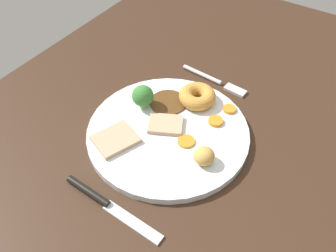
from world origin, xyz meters
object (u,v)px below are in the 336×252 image
yorkshire_pudding (197,96)px  knife (104,202)px  roast_potato_left (204,156)px  carrot_coin_back (186,141)px  meat_slice_under (115,139)px  meat_slice_main (167,123)px  carrot_coin_front (216,121)px  broccoli_floret (143,96)px  fork (215,81)px  carrot_coin_side (229,109)px  dinner_plate (168,132)px

yorkshire_pudding → knife: size_ratio=0.39×
roast_potato_left → carrot_coin_back: size_ratio=1.17×
meat_slice_under → meat_slice_main: bearing=146.8°
carrot_coin_front → broccoli_floret: (3.77, -13.69, 2.26)cm
broccoli_floret → fork: broccoli_floret is taller
meat_slice_under → carrot_coin_side: size_ratio=2.91×
carrot_coin_front → roast_potato_left: bearing=16.0°
carrot_coin_back → broccoli_floret: bearing=-106.1°
roast_potato_left → carrot_coin_front: size_ratio=1.31×
carrot_coin_back → meat_slice_main: bearing=-108.4°
meat_slice_main → roast_potato_left: (3.82, 9.86, 1.11)cm
carrot_coin_back → dinner_plate: bearing=-99.8°
dinner_plate → knife: dinner_plate is taller
dinner_plate → carrot_coin_front: carrot_coin_front is taller
dinner_plate → meat_slice_main: size_ratio=4.79×
carrot_coin_front → carrot_coin_back: bearing=-16.0°
fork → knife: (35.80, -0.54, 0.06)cm
meat_slice_under → broccoli_floret: (-9.90, -1.08, 2.18)cm
carrot_coin_side → fork: carrot_coin_side is taller
dinner_plate → fork: (-18.21, 0.13, -0.31)cm
dinner_plate → meat_slice_main: meat_slice_main is taller
meat_slice_under → fork: 26.31cm
carrot_coin_side → fork: bearing=-137.5°
carrot_coin_front → fork: bearing=-152.4°
carrot_coin_front → knife: carrot_coin_front is taller
dinner_plate → carrot_coin_back: 4.42cm
dinner_plate → yorkshire_pudding: yorkshire_pudding is taller
roast_potato_left → fork: (-21.04, -8.82, -2.52)cm
dinner_plate → carrot_coin_back: size_ratio=9.71×
dinner_plate → meat_slice_main: bearing=-137.2°
carrot_coin_back → broccoli_floret: size_ratio=0.64×
roast_potato_left → fork: 22.95cm
yorkshire_pudding → carrot_coin_side: (-1.27, 6.41, -1.06)cm
carrot_coin_side → carrot_coin_front: bearing=-9.1°
meat_slice_main → broccoli_floret: size_ratio=1.30×
carrot_coin_front → carrot_coin_side: bearing=170.9°
broccoli_floret → knife: (20.23, 6.98, -3.52)cm
carrot_coin_back → knife: size_ratio=0.16×
meat_slice_main → knife: bearing=1.6°
meat_slice_main → yorkshire_pudding: size_ratio=0.86×
carrot_coin_back → roast_potato_left: bearing=65.9°
yorkshire_pudding → fork: bearing=-177.0°
knife → meat_slice_under: bearing=121.7°
meat_slice_main → broccoli_floret: broccoli_floret is taller
roast_potato_left → carrot_coin_back: (-2.10, -4.69, -1.30)cm
roast_potato_left → broccoli_floret: (-5.47, -16.34, 1.07)cm
meat_slice_main → carrot_coin_front: bearing=126.9°
meat_slice_main → roast_potato_left: bearing=68.8°
yorkshire_pudding → carrot_coin_side: yorkshire_pudding is taller
carrot_coin_back → carrot_coin_side: size_ratio=1.24×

